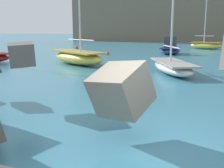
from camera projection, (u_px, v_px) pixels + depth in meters
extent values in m
plane|color=teal|center=(133.00, 152.00, 5.89)|extent=(400.00, 400.00, 0.00)
cube|color=gray|center=(111.00, 93.00, 6.76)|extent=(0.74, 0.77, 0.70)
cube|color=gray|center=(121.00, 90.00, 6.36)|extent=(1.59, 1.65, 1.44)
cube|color=#605B56|center=(22.00, 55.00, 9.23)|extent=(1.12, 1.16, 0.88)
ellipsoid|color=navy|center=(170.00, 51.00, 30.73)|extent=(2.26, 4.26, 0.74)
cube|color=navy|center=(170.00, 48.00, 30.66)|extent=(2.08, 3.92, 0.10)
cube|color=#33383D|center=(170.00, 43.00, 30.25)|extent=(1.32, 1.30, 1.15)
cube|color=#334C5B|center=(171.00, 37.00, 30.13)|extent=(1.19, 1.17, 0.12)
ellipsoid|color=beige|center=(172.00, 68.00, 16.74)|extent=(3.98, 5.88, 0.74)
cube|color=#9C9991|center=(173.00, 62.00, 16.68)|extent=(3.66, 5.41, 0.10)
cylinder|color=silver|center=(173.00, 10.00, 16.47)|extent=(0.12, 0.12, 6.34)
cylinder|color=silver|center=(171.00, 47.00, 16.91)|extent=(1.51, 3.12, 0.08)
ellipsoid|color=#EAC64C|center=(78.00, 58.00, 21.27)|extent=(6.31, 4.93, 1.04)
cube|color=#AF9539|center=(77.00, 52.00, 21.18)|extent=(5.80, 4.53, 0.10)
cylinder|color=silver|center=(79.00, 6.00, 20.15)|extent=(0.12, 0.12, 6.85)
cylinder|color=silver|center=(80.00, 40.00, 20.64)|extent=(3.19, 1.97, 0.08)
ellipsoid|color=#EAC64C|center=(206.00, 46.00, 38.70)|extent=(4.91, 3.06, 0.99)
cube|color=#AF9539|center=(206.00, 43.00, 38.61)|extent=(4.51, 2.82, 0.10)
cylinder|color=silver|center=(206.00, 16.00, 38.10)|extent=(0.12, 0.12, 7.36)
cylinder|color=silver|center=(204.00, 36.00, 38.64)|extent=(2.65, 0.99, 0.08)
sphere|color=#E54C1E|center=(77.00, 47.00, 39.93)|extent=(0.44, 0.44, 0.44)
sphere|color=#E54C1E|center=(108.00, 53.00, 29.44)|extent=(0.44, 0.44, 0.44)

